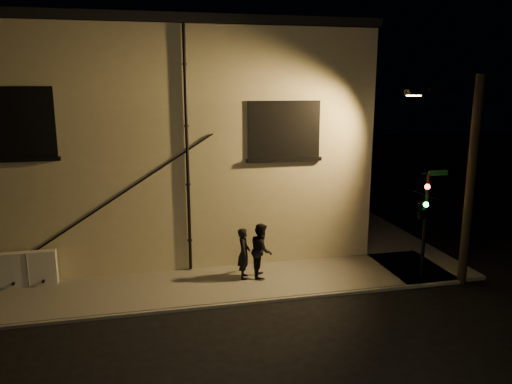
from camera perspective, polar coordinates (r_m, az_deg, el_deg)
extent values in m
plane|color=black|center=(15.69, 0.36, -12.52)|extent=(90.00, 90.00, 0.00)
cube|color=slate|center=(16.69, -11.14, -10.96)|extent=(20.00, 3.00, 0.12)
cube|color=slate|center=(24.82, 10.75, -3.11)|extent=(3.00, 16.00, 0.12)
cube|color=beige|center=(22.96, -12.28, 6.23)|extent=(16.00, 12.00, 8.50)
cube|color=black|center=(22.93, -12.81, 17.22)|extent=(16.20, 12.20, 0.30)
cube|color=black|center=(17.26, -25.58, 7.18)|extent=(2.20, 0.10, 2.20)
cube|color=black|center=(17.28, -25.57, 7.19)|extent=(1.98, 0.05, 1.98)
cube|color=black|center=(17.59, 3.23, 7.14)|extent=(2.60, 0.10, 2.00)
cube|color=#A5B28C|center=(17.61, 3.21, 7.14)|extent=(2.38, 0.05, 1.78)
cylinder|color=black|center=(16.98, -7.86, 4.50)|extent=(0.11, 0.11, 8.30)
cylinder|color=black|center=(17.19, -15.06, -0.15)|extent=(5.96, 0.04, 3.75)
cylinder|color=black|center=(17.17, -14.67, 0.06)|extent=(5.96, 0.04, 3.75)
cube|color=silver|center=(17.97, -24.56, -7.99)|extent=(1.75, 0.29, 1.15)
imported|color=black|center=(16.90, -1.40, -7.02)|extent=(0.56, 0.72, 1.74)
imported|color=black|center=(17.02, 0.62, -6.66)|extent=(0.88, 1.04, 1.86)
cylinder|color=black|center=(17.58, 18.71, -3.83)|extent=(0.12, 0.12, 3.55)
imported|color=black|center=(17.18, 18.47, -1.59)|extent=(0.66, 2.17, 0.86)
sphere|color=#FF140C|center=(16.89, 19.00, 0.58)|extent=(0.17, 0.17, 0.17)
sphere|color=#14FF3F|center=(17.01, 18.86, -1.37)|extent=(0.17, 0.17, 0.17)
cube|color=#0C4C1E|center=(17.36, 20.11, 2.07)|extent=(0.70, 0.03, 0.18)
cylinder|color=black|center=(17.54, 23.31, 0.95)|extent=(0.29, 0.29, 6.87)
cylinder|color=black|center=(17.24, 20.89, 10.90)|extent=(1.75, 0.96, 0.10)
cube|color=black|center=(17.28, 17.59, 10.81)|extent=(0.55, 0.28, 0.18)
cube|color=#FFC672|center=(17.28, 17.57, 10.48)|extent=(0.42, 0.20, 0.04)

